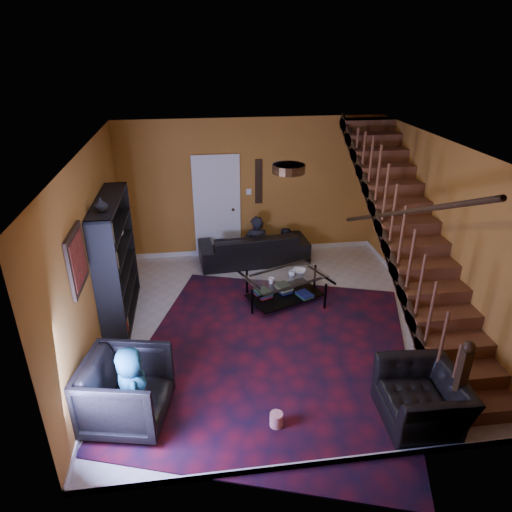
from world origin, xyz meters
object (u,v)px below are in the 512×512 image
at_px(sofa, 254,247).
at_px(coffee_table, 285,287).
at_px(armchair_left, 126,391).
at_px(bookshelf, 117,263).
at_px(armchair_right, 422,399).

xyz_separation_m(sofa, coffee_table, (0.32, -1.65, -0.03)).
height_order(armchair_left, coffee_table, armchair_left).
xyz_separation_m(sofa, armchair_left, (-2.04, -4.07, 0.11)).
bearing_deg(sofa, bookshelf, 31.20).
bearing_deg(armchair_right, bookshelf, -124.33).
bearing_deg(sofa, armchair_right, 102.72).
bearing_deg(bookshelf, armchair_left, -81.48).
xyz_separation_m(armchair_right, coffee_table, (-1.06, 2.90, -0.04)).
height_order(sofa, coffee_table, sofa).
bearing_deg(armchair_left, coffee_table, -32.15).
distance_m(armchair_right, coffee_table, 3.09).
distance_m(armchair_left, coffee_table, 3.38).
bearing_deg(armchair_left, sofa, -14.47).
height_order(sofa, armchair_left, armchair_left).
bearing_deg(armchair_left, bookshelf, 20.67).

